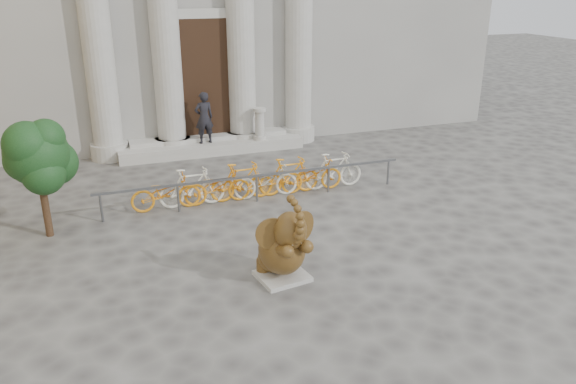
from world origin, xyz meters
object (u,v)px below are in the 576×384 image
object	(u,v)px
tree	(38,156)
pedestrian	(204,118)
bike_rack	(253,180)
elephant_statue	(283,248)

from	to	relation	value
tree	pedestrian	distance (m)	6.81
bike_rack	elephant_statue	bearing A→B (deg)	-99.05
pedestrian	elephant_statue	bearing A→B (deg)	81.03
elephant_statue	tree	xyz separation A→B (m)	(-4.23, 3.58, 1.20)
elephant_statue	pedestrian	world-z (taller)	pedestrian
pedestrian	bike_rack	bearing A→B (deg)	87.70
bike_rack	tree	size ratio (longest dim) A/B	3.01
elephant_statue	bike_rack	xyz separation A→B (m)	(0.67, 4.23, -0.16)
elephant_statue	tree	bearing A→B (deg)	130.75
bike_rack	tree	bearing A→B (deg)	-172.45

